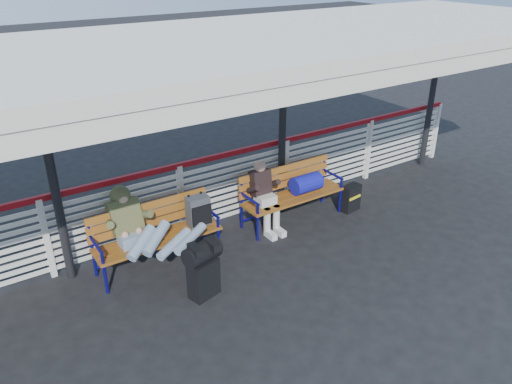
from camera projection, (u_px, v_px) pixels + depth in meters
ground at (248, 297)px, 6.54m from camera, size 60.00×60.00×0.00m
fence at (181, 198)px, 7.67m from camera, size 12.08×0.08×1.24m
canopy at (206, 50)px, 5.85m from camera, size 12.60×3.60×3.16m
luggage_stack at (203, 267)px, 6.39m from camera, size 0.54×0.38×0.80m
bench_left at (168, 224)px, 7.09m from camera, size 1.80×0.56×0.92m
bench_right at (297, 186)px, 8.23m from camera, size 1.80×0.56×0.92m
traveler_man at (155, 235)px, 6.61m from camera, size 0.93×1.64×0.77m
companion_person at (265, 196)px, 7.89m from camera, size 0.32×0.66×1.15m
suitcase_side at (351, 198)px, 8.62m from camera, size 0.36×0.25×0.47m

